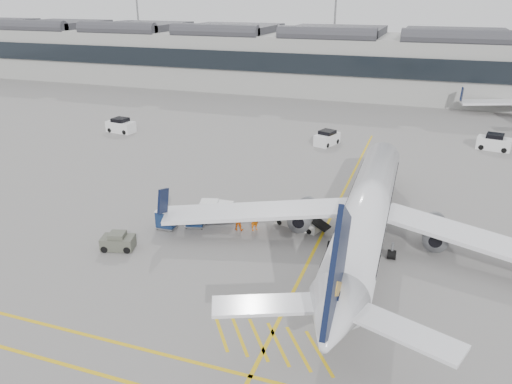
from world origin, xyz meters
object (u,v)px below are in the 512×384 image
(baggage_cart_a, at_px, (224,210))
(ramp_agent_a, at_px, (255,220))
(airliner_main, at_px, (366,213))
(ramp_agent_b, at_px, (238,219))
(pushback_tug, at_px, (118,242))
(belt_loader, at_px, (298,220))

(baggage_cart_a, xyz_separation_m, ramp_agent_a, (3.26, -1.14, 0.12))
(airliner_main, relative_size, ramp_agent_b, 18.96)
(pushback_tug, bearing_deg, baggage_cart_a, 37.96)
(belt_loader, bearing_deg, pushback_tug, -127.29)
(baggage_cart_a, distance_m, pushback_tug, 9.70)
(ramp_agent_a, bearing_deg, airliner_main, -47.65)
(ramp_agent_b, height_order, pushback_tug, ramp_agent_b)
(belt_loader, height_order, baggage_cart_a, belt_loader)
(airliner_main, relative_size, ramp_agent_a, 18.50)
(ramp_agent_a, bearing_deg, baggage_cart_a, 110.67)
(belt_loader, xyz_separation_m, ramp_agent_b, (-4.59, -2.40, 0.37))
(baggage_cart_a, distance_m, ramp_agent_b, 2.44)
(baggage_cart_a, bearing_deg, ramp_agent_b, -40.62)
(baggage_cart_a, bearing_deg, airliner_main, -4.90)
(airliner_main, bearing_deg, ramp_agent_a, -178.71)
(ramp_agent_b, bearing_deg, baggage_cart_a, -46.47)
(baggage_cart_a, bearing_deg, ramp_agent_a, -20.67)
(ramp_agent_a, bearing_deg, ramp_agent_b, 146.41)
(ramp_agent_a, height_order, ramp_agent_b, ramp_agent_a)
(ramp_agent_a, xyz_separation_m, ramp_agent_b, (-1.37, -0.41, -0.02))
(belt_loader, xyz_separation_m, baggage_cart_a, (-6.49, -0.86, 0.27))
(airliner_main, bearing_deg, ramp_agent_b, -176.81)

